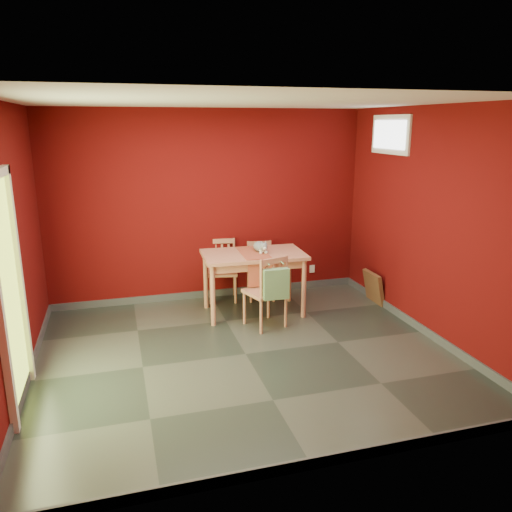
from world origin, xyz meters
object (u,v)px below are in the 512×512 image
object	(u,v)px
dining_table	(254,261)
chair_near	(267,291)
cat	(260,245)
chair_far_right	(260,270)
tote_bag	(276,284)
picture_frame	(374,287)
chair_far_left	(223,269)

from	to	relation	value
dining_table	chair_near	world-z (taller)	chair_near
chair_near	cat	bearing A→B (deg)	81.82
dining_table	cat	xyz separation A→B (m)	(0.11, 0.06, 0.19)
chair_far_right	chair_near	xyz separation A→B (m)	(-0.23, -1.08, 0.06)
chair_near	tote_bag	world-z (taller)	chair_near
chair_near	tote_bag	distance (m)	0.27
cat	dining_table	bearing A→B (deg)	-143.65
chair_far_right	picture_frame	bearing A→B (deg)	-23.45
chair_far_left	picture_frame	bearing A→B (deg)	-20.17
tote_bag	chair_far_right	bearing A→B (deg)	81.73
chair_far_left	cat	xyz separation A→B (m)	(0.39, -0.60, 0.48)
dining_table	picture_frame	world-z (taller)	dining_table
chair_near	picture_frame	distance (m)	1.80
tote_bag	cat	distance (m)	0.85
chair_far_right	cat	size ratio (longest dim) A/B	2.28
dining_table	tote_bag	bearing A→B (deg)	-84.38
chair_far_left	dining_table	bearing A→B (deg)	-66.70
chair_far_right	picture_frame	xyz separation A→B (m)	(1.50, -0.65, -0.20)
chair_far_left	picture_frame	world-z (taller)	chair_far_left
chair_far_left	chair_near	distance (m)	1.22
chair_far_left	picture_frame	distance (m)	2.18
chair_near	chair_far_right	bearing A→B (deg)	77.82
tote_bag	picture_frame	world-z (taller)	tote_bag
chair_far_left	picture_frame	size ratio (longest dim) A/B	1.94
chair_far_right	cat	bearing A→B (deg)	-106.62
chair_near	picture_frame	size ratio (longest dim) A/B	2.08
dining_table	chair_far_right	distance (m)	0.69
tote_bag	picture_frame	size ratio (longest dim) A/B	0.98
dining_table	tote_bag	distance (m)	0.75
chair_far_right	chair_near	bearing A→B (deg)	-102.18
picture_frame	dining_table	bearing A→B (deg)	176.97
chair_near	cat	size ratio (longest dim) A/B	2.59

